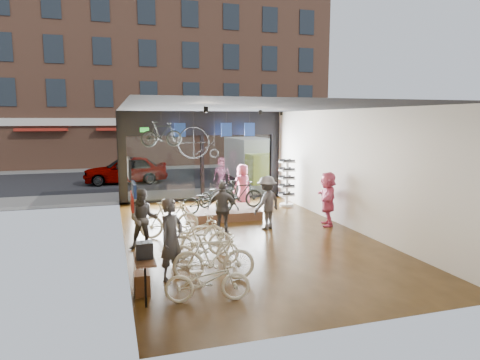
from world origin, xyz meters
name	(u,v)px	position (x,y,z in m)	size (l,w,h in m)	color
ground_plane	(244,236)	(0.00, 0.00, -0.02)	(7.00, 12.00, 0.04)	black
ceiling	(244,107)	(0.00, 0.00, 3.82)	(7.00, 12.00, 0.04)	black
wall_left	(121,178)	(-3.52, 0.00, 1.90)	(0.04, 12.00, 3.80)	olive
wall_right	(349,169)	(3.52, 0.00, 1.90)	(0.04, 12.00, 3.80)	beige
wall_back	(355,217)	(0.00, -6.02, 1.90)	(7.00, 0.04, 3.80)	beige
storefront	(202,156)	(0.00, 6.00, 1.90)	(7.00, 0.26, 3.80)	black
exit_sign	(144,130)	(-2.40, 5.88, 3.05)	(0.35, 0.06, 0.18)	#198C26
street_road	(173,175)	(0.00, 15.00, -0.01)	(30.00, 18.00, 0.02)	black
sidewalk_near	(197,194)	(0.00, 7.20, 0.06)	(30.00, 2.40, 0.12)	slate
sidewalk_far	(165,167)	(0.00, 19.00, 0.06)	(30.00, 2.00, 0.12)	slate
opposite_building	(159,72)	(0.00, 21.50, 7.00)	(26.00, 5.00, 14.00)	brown
street_car	(126,170)	(-3.00, 12.00, 0.75)	(1.78, 4.42, 1.51)	gray
box_truck	(255,160)	(4.13, 11.00, 1.19)	(2.01, 6.03, 2.38)	silver
floor_bike_0	(207,280)	(-2.10, -4.32, 0.43)	(0.57, 1.63, 0.86)	beige
floor_bike_1	(214,257)	(-1.73, -3.32, 0.53)	(0.50, 1.78, 1.07)	beige
floor_bike_2	(205,249)	(-1.72, -2.35, 0.43)	(0.57, 1.64, 0.86)	beige
floor_bike_3	(201,239)	(-1.67, -1.68, 0.49)	(0.46, 1.63, 0.98)	beige
floor_bike_4	(194,232)	(-1.69, -0.80, 0.44)	(0.59, 1.68, 0.88)	beige
floor_bike_5	(170,219)	(-2.16, 0.48, 0.54)	(0.50, 1.78, 1.07)	beige
display_platform	(223,213)	(0.01, 2.53, 0.15)	(2.40, 1.80, 0.30)	#472D1F
display_bike_left	(207,201)	(-0.70, 1.89, 0.75)	(0.59, 1.70, 0.89)	black
display_bike_mid	(240,194)	(0.63, 2.43, 0.81)	(0.48, 1.71, 1.03)	black
display_bike_right	(217,194)	(-0.07, 3.13, 0.74)	(0.59, 1.69, 0.89)	black
customer_0	(171,239)	(-2.59, -2.98, 0.90)	(0.66, 0.43, 1.80)	#3F3F44
customer_1	(143,219)	(-3.00, -0.54, 0.82)	(0.80, 0.62, 1.65)	#3F3F44
customer_2	(223,208)	(-0.61, 0.17, 0.83)	(0.97, 0.40, 1.65)	#3F3F44
customer_3	(267,203)	(0.92, 0.50, 0.85)	(1.10, 0.63, 1.71)	#3F3F44
customer_4	(243,185)	(1.30, 4.32, 0.84)	(0.83, 0.54, 1.69)	#CC4C72
customer_5	(328,199)	(3.00, 0.37, 0.89)	(1.65, 0.53, 1.78)	#CC4C72
sunglasses_rack	(287,183)	(2.95, 3.66, 0.96)	(0.57, 0.46, 1.92)	white
wall_merch	(135,230)	(-3.38, -3.50, 1.30)	(0.40, 2.40, 2.60)	navy
penny_farthing	(200,144)	(-0.28, 4.99, 2.50)	(1.61, 0.06, 1.29)	black
hung_bike	(162,134)	(-1.91, 4.20, 2.93)	(0.45, 1.58, 0.95)	black
jersey_left	(180,130)	(-1.06, 5.20, 3.05)	(0.45, 0.03, 0.55)	#1E3F99
jersey_mid	(226,130)	(0.87, 5.20, 3.05)	(0.45, 0.03, 0.55)	#1E3F99
jersey_right	(250,129)	(1.88, 5.20, 3.05)	(0.45, 0.03, 0.55)	#1E3F99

